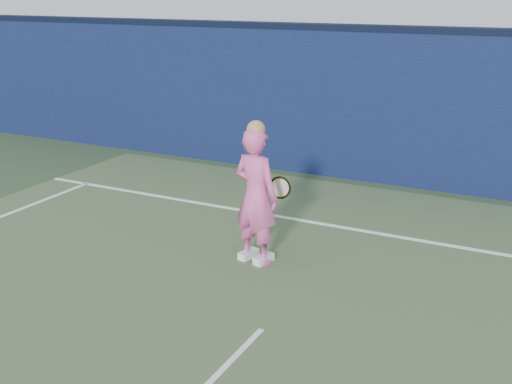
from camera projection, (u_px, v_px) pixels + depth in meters
The scene contains 4 objects.
backstop_wall at pixel (410, 111), 10.53m from camera, with size 24.00×0.40×2.50m, color #0D153A.
wall_cap at pixel (416, 29), 10.14m from camera, with size 24.00×0.42×0.10m, color black.
player at pixel (256, 196), 7.58m from camera, with size 0.68×0.52×1.74m.
racket at pixel (278, 188), 7.91m from camera, with size 0.53×0.15×0.29m.
Camera 1 is at (2.45, -3.96, 3.19)m, focal length 45.00 mm.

